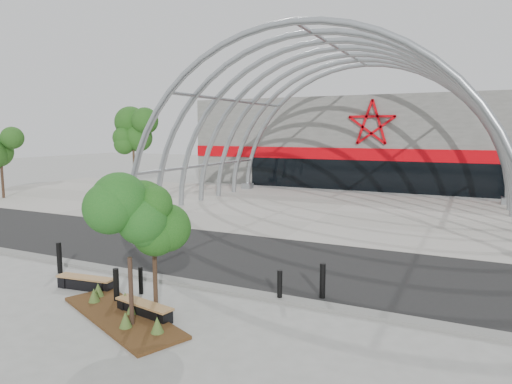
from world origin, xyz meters
name	(u,v)px	position (x,y,z in m)	size (l,w,h in m)	color
ground	(203,285)	(0.00, 0.00, 0.00)	(140.00, 140.00, 0.00)	gray
road	(251,258)	(0.00, 3.50, 0.01)	(140.00, 7.00, 0.02)	black
forecourt	(335,211)	(0.00, 15.50, 0.02)	(60.00, 17.00, 0.04)	#A6A197
kerb	(199,285)	(0.00, -0.25, 0.06)	(60.00, 0.50, 0.12)	slate
arena_building	(387,142)	(0.00, 33.45, 3.99)	(34.00, 15.24, 8.00)	#63625E
vault_canopy	(335,211)	(0.00, 15.50, 0.02)	(20.80, 15.80, 20.36)	#979EA2
planting_bed	(122,313)	(-0.58, -3.22, 0.12)	(4.86, 3.15, 0.49)	#3D260E
street_tree_0	(129,228)	(0.12, -3.60, 2.61)	(1.59, 1.59, 3.63)	black
street_tree_1	(153,221)	(0.10, -2.59, 2.61)	(1.53, 1.53, 3.63)	black
bench_0	(86,283)	(-3.15, -2.01, 0.20)	(2.00, 0.67, 0.41)	black
bench_1	(144,310)	(-0.03, -2.94, 0.20)	(1.96, 0.75, 0.40)	black
bollard_0	(59,258)	(-5.27, -1.17, 0.55)	(0.18, 0.18, 1.11)	black
bollard_1	(141,280)	(-1.29, -1.57, 0.43)	(0.14, 0.14, 0.86)	black
bollard_2	(116,286)	(-1.42, -2.49, 0.52)	(0.17, 0.17, 1.05)	black
bollard_3	(323,281)	(3.91, 0.51, 0.54)	(0.17, 0.17, 1.08)	black
bollard_4	(280,286)	(2.84, -0.27, 0.47)	(0.15, 0.15, 0.95)	black
bg_tree_0	(133,135)	(-20.00, 20.00, 4.64)	(3.00, 3.00, 6.45)	#2F2215
bg_tree_2	(0,147)	(-24.00, 10.00, 3.86)	(2.55, 2.55, 5.38)	black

